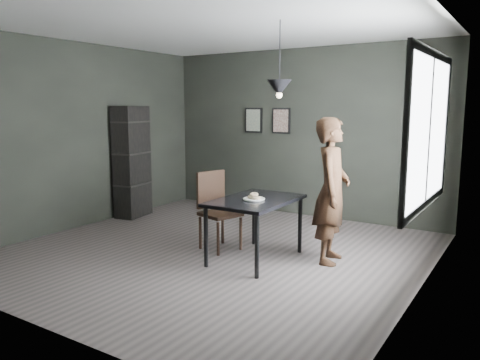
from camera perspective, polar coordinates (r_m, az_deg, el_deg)
The scene contains 13 objects.
ground at distance 6.10m, azimuth -3.06°, elevation -8.64°, with size 5.00×5.00×0.00m, color #3A3432.
back_wall at distance 7.99m, azimuth 7.36°, elevation 5.71°, with size 5.00×0.10×2.80m, color black.
ceiling at distance 5.89m, azimuth -3.30°, elevation 18.31°, with size 5.00×5.00×0.02m.
window_assembly at distance 5.01m, azimuth 22.03°, elevation 5.55°, with size 0.04×1.96×1.56m.
cafe_table at distance 5.61m, azimuth 1.88°, elevation -3.09°, with size 0.80×1.20×0.75m.
white_plate at distance 5.52m, azimuth 1.72°, elevation -2.39°, with size 0.23×0.23×0.01m, color white.
donut_pile at distance 5.51m, azimuth 1.72°, elevation -2.02°, with size 0.18×0.13×0.08m.
woman at distance 5.61m, azimuth 11.12°, elevation -1.28°, with size 0.63×0.41×1.72m, color black.
wood_chair at distance 6.10m, azimuth -2.95°, elevation -3.05°, with size 0.54×0.54×1.01m.
shelf_unit at distance 8.04m, azimuth -13.04°, elevation 2.17°, with size 0.35×0.62×1.85m, color black.
pendant_lamp at distance 5.45m, azimuth 4.81°, elevation 11.13°, with size 0.28×0.28×0.86m.
framed_print_left at distance 8.37m, azimuth 1.67°, elevation 7.29°, with size 0.34×0.04×0.44m.
framed_print_right at distance 8.11m, azimuth 5.04°, elevation 7.21°, with size 0.34×0.04×0.44m.
Camera 1 is at (3.39, -4.72, 1.84)m, focal length 35.00 mm.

